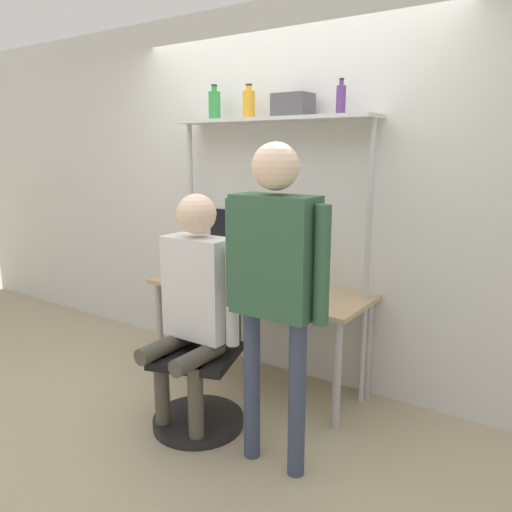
{
  "coord_description": "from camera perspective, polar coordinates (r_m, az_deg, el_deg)",
  "views": [
    {
      "loc": [
        1.91,
        -2.5,
        1.68
      ],
      "look_at": [
        0.33,
        -0.18,
        1.08
      ],
      "focal_mm": 35.0,
      "sensor_mm": 36.0,
      "label": 1
    }
  ],
  "objects": [
    {
      "name": "ground_plane",
      "position": [
        3.57,
        -2.84,
        -16.05
      ],
      "size": [
        12.0,
        12.0,
        0.0
      ],
      "primitive_type": "plane",
      "color": "tan"
    },
    {
      "name": "cell_phone",
      "position": [
        3.32,
        1.93,
        -4.49
      ],
      "size": [
        0.07,
        0.15,
        0.01
      ],
      "color": "silver",
      "rests_on": "desk"
    },
    {
      "name": "storage_box",
      "position": [
        3.46,
        4.23,
        16.82
      ],
      "size": [
        0.24,
        0.18,
        0.15
      ],
      "color": "#4C4C51",
      "rests_on": "shelf_unit"
    },
    {
      "name": "bottle_purple",
      "position": [
        3.3,
        9.68,
        17.24
      ],
      "size": [
        0.06,
        0.06,
        0.22
      ],
      "color": "#593372",
      "rests_on": "shelf_unit"
    },
    {
      "name": "desk",
      "position": [
        3.56,
        0.2,
        -4.84
      ],
      "size": [
        1.61,
        0.61,
        0.73
      ],
      "color": "tan",
      "rests_on": "ground_plane"
    },
    {
      "name": "bottle_green",
      "position": [
        3.84,
        -4.76,
        16.82
      ],
      "size": [
        0.09,
        0.09,
        0.25
      ],
      "color": "#2D8C3F",
      "rests_on": "shelf_unit"
    },
    {
      "name": "monitor",
      "position": [
        3.7,
        -1.45,
        1.94
      ],
      "size": [
        0.63,
        0.21,
        0.52
      ],
      "color": "#B7B7BC",
      "rests_on": "desk"
    },
    {
      "name": "laptop",
      "position": [
        3.45,
        -0.9,
        -2.86
      ],
      "size": [
        0.29,
        0.23,
        0.22
      ],
      "color": "silver",
      "rests_on": "desk"
    },
    {
      "name": "wall_back",
      "position": [
        3.7,
        3.13,
        6.95
      ],
      "size": [
        8.0,
        0.06,
        2.7
      ],
      "color": "silver",
      "rests_on": "ground_plane"
    },
    {
      "name": "bottle_amber",
      "position": [
        3.65,
        -0.82,
        16.99
      ],
      "size": [
        0.09,
        0.09,
        0.23
      ],
      "color": "gold",
      "rests_on": "shelf_unit"
    },
    {
      "name": "office_chair",
      "position": [
        3.19,
        -6.42,
        -13.78
      ],
      "size": [
        0.58,
        0.58,
        0.94
      ],
      "color": "black",
      "rests_on": "ground_plane"
    },
    {
      "name": "shelf_unit",
      "position": [
        3.54,
        1.65,
        10.53
      ],
      "size": [
        1.53,
        0.28,
        1.89
      ],
      "color": "silver",
      "rests_on": "ground_plane"
    },
    {
      "name": "person_seated",
      "position": [
        2.95,
        -7.02,
        -4.26
      ],
      "size": [
        0.58,
        0.48,
        1.44
      ],
      "color": "#4C473D",
      "rests_on": "ground_plane"
    },
    {
      "name": "person_standing",
      "position": [
        2.49,
        2.16,
        -1.26
      ],
      "size": [
        0.6,
        0.23,
        1.72
      ],
      "color": "#38425B",
      "rests_on": "ground_plane"
    }
  ]
}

